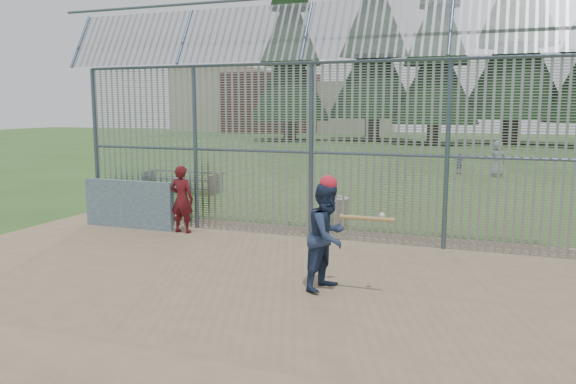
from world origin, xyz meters
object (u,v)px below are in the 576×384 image
at_px(batter, 328,236).
at_px(onlooker, 182,199).
at_px(trash_can, 339,212).
at_px(dugout_wall, 128,204).
at_px(bleacher, 182,180).

distance_m(batter, onlooker, 5.31).
bearing_deg(trash_can, dugout_wall, -157.14).
xyz_separation_m(batter, onlooker, (-4.49, 2.85, -0.08)).
height_order(dugout_wall, bleacher, dugout_wall).
xyz_separation_m(batter, trash_can, (-1.16, 4.90, -0.53)).
relative_size(dugout_wall, onlooker, 1.53).
bearing_deg(bleacher, trash_can, -29.17).
bearing_deg(batter, dugout_wall, 80.45).
bearing_deg(dugout_wall, batter, -25.28).
height_order(batter, bleacher, batter).
distance_m(trash_can, bleacher, 7.91).
xyz_separation_m(dugout_wall, trash_can, (4.87, 2.05, -0.24)).
relative_size(batter, trash_can, 2.18).
distance_m(batter, bleacher, 11.91).
bearing_deg(onlooker, dugout_wall, -0.10).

